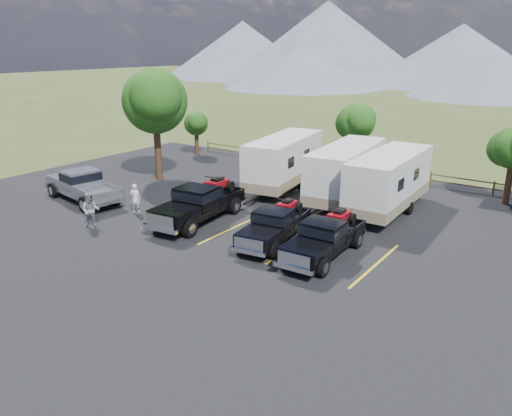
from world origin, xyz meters
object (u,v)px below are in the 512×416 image
Objects in this scene: rig_center at (275,224)px; rig_left at (199,202)px; trailer_left at (284,162)px; trailer_right at (389,182)px; rig_right at (325,237)px; trailer_center at (346,173)px; pickup_silver at (83,185)px; person_a at (135,198)px; person_b at (91,210)px; tree_big_nw at (155,101)px.

rig_left is at bearing 170.07° from rig_center.
trailer_right is (7.62, -0.91, -0.02)m from trailer_left.
rig_left is 7.86m from rig_right.
pickup_silver is (-13.19, -9.38, -0.79)m from trailer_center.
trailer_center reaches higher than pickup_silver.
trailer_left is at bearing -138.96° from person_a.
trailer_right reaches higher than person_a.
person_b is at bearing -117.86° from trailer_left.
rig_center is 0.98× the size of rig_right.
rig_left is 0.68× the size of trailer_center.
trailer_center is at bearing 82.62° from rig_center.
person_b is at bearing -164.52° from rig_right.
pickup_silver is 3.88× the size of person_a.
trailer_left reaches higher than rig_right.
rig_right is at bearing 158.39° from person_a.
trailer_right is at bearing -17.45° from trailer_center.
trailer_left is 10.31m from person_a.
tree_big_nw is 7.91m from pickup_silver.
tree_big_nw is 15.11m from rig_center.
person_a is at bearing -146.08° from trailer_right.
trailer_left is at bearing 29.80° from person_b.
rig_center is at bearing 160.83° from person_a.
person_a is (-8.83, -9.07, -0.93)m from trailer_center.
trailer_right reaches higher than pickup_silver.
rig_left is 10.82m from trailer_right.
person_a is (-4.17, -9.38, -0.94)m from trailer_left.
tree_big_nw is 1.36× the size of rig_center.
rig_right is 12.40m from person_b.
trailer_left reaches higher than rig_center.
trailer_left is (-4.79, 8.47, 0.91)m from rig_center.
tree_big_nw is 1.16× the size of pickup_silver.
person_b is (-11.81, -11.52, -0.83)m from trailer_right.
trailer_left reaches higher than pickup_silver.
rig_center is at bearing -7.07° from rig_left.
rig_left is 1.17× the size of rig_center.
trailer_right is 5.68× the size of person_a.
rig_right is at bearing -12.60° from rig_center.
trailer_center reaches higher than trailer_right.
rig_right is 7.82m from trailer_right.
rig_right is (7.85, -0.36, -0.13)m from rig_left.
rig_right is at bearing -76.69° from trailer_center.
person_a is at bearing -123.14° from trailer_left.
pickup_silver is at bearing -175.96° from rig_left.
rig_left is at bearing 175.29° from rig_right.
rig_right reaches higher than rig_center.
trailer_right is 1.46× the size of pickup_silver.
rig_left is 0.69× the size of trailer_right.
rig_center is 3.33× the size of person_a.
rig_right is at bearing -23.98° from person_b.
tree_big_nw is 11.18m from person_b.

